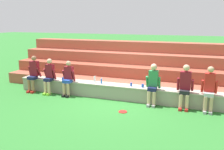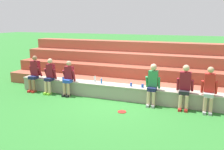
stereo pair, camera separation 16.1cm
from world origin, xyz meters
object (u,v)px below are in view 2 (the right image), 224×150
at_px(person_left_of_center, 50,75).
at_px(frisbee, 122,112).
at_px(person_center, 68,77).
at_px(water_bottle_near_right, 101,81).
at_px(person_right_of_center, 153,83).
at_px(plastic_cup_right_end, 143,86).
at_px(person_far_right, 185,86).
at_px(plastic_cup_middle, 131,85).
at_px(person_far_left, 34,72).
at_px(plastic_cup_left_end, 63,78).
at_px(person_rightmost_edge, 209,89).
at_px(water_bottle_near_left, 95,79).

relative_size(person_left_of_center, frisbee, 5.12).
height_order(person_center, water_bottle_near_right, person_center).
height_order(person_right_of_center, plastic_cup_right_end, person_right_of_center).
bearing_deg(water_bottle_near_right, person_left_of_center, -173.09).
distance_m(person_far_right, plastic_cup_middle, 1.87).
distance_m(water_bottle_near_right, plastic_cup_middle, 1.14).
distance_m(person_far_left, plastic_cup_middle, 4.02).
relative_size(person_far_left, person_center, 1.08).
height_order(person_right_of_center, water_bottle_near_right, person_right_of_center).
height_order(person_right_of_center, plastic_cup_left_end, person_right_of_center).
relative_size(person_far_right, frisbee, 5.38).
distance_m(person_far_left, person_center, 1.59).
distance_m(person_right_of_center, frisbee, 1.45).
bearing_deg(person_rightmost_edge, plastic_cup_middle, 175.04).
bearing_deg(person_right_of_center, person_left_of_center, -179.20).
bearing_deg(person_rightmost_edge, person_far_left, 179.81).
distance_m(person_far_left, frisbee, 4.25).
distance_m(person_far_left, plastic_cup_left_end, 1.26).
bearing_deg(plastic_cup_left_end, person_rightmost_edge, -2.22).
distance_m(person_center, water_bottle_near_right, 1.30).
relative_size(person_far_right, water_bottle_near_left, 5.45).
height_order(plastic_cup_left_end, frisbee, plastic_cup_left_end).
height_order(person_far_left, person_right_of_center, person_far_left).
height_order(person_far_left, water_bottle_near_right, person_far_left).
relative_size(person_right_of_center, water_bottle_near_left, 5.33).
distance_m(person_center, plastic_cup_right_end, 2.85).
bearing_deg(person_far_left, water_bottle_near_left, 6.41).
bearing_deg(person_far_left, person_left_of_center, -4.41).
relative_size(water_bottle_near_left, water_bottle_near_right, 1.27).
bearing_deg(person_right_of_center, person_far_right, 0.28).
distance_m(water_bottle_near_left, plastic_cup_right_end, 1.88).
distance_m(water_bottle_near_left, water_bottle_near_right, 0.32).
xyz_separation_m(person_left_of_center, person_rightmost_edge, (5.81, 0.04, 0.03)).
relative_size(person_rightmost_edge, frisbee, 5.35).
bearing_deg(person_rightmost_edge, plastic_cup_left_end, 177.78).
height_order(person_left_of_center, frisbee, person_left_of_center).
distance_m(person_left_of_center, person_far_right, 5.09).
xyz_separation_m(plastic_cup_left_end, plastic_cup_right_end, (3.20, 0.01, 0.01)).
xyz_separation_m(person_left_of_center, person_far_right, (5.09, 0.06, 0.05)).
relative_size(person_left_of_center, plastic_cup_left_end, 13.08).
height_order(water_bottle_near_left, plastic_cup_right_end, water_bottle_near_left).
height_order(person_far_left, frisbee, person_far_left).
xyz_separation_m(person_far_left, person_right_of_center, (4.82, -0.00, -0.00)).
height_order(water_bottle_near_right, plastic_cup_right_end, water_bottle_near_right).
relative_size(water_bottle_near_left, plastic_cup_middle, 2.14).
height_order(person_center, plastic_cup_left_end, person_center).
relative_size(plastic_cup_right_end, frisbee, 0.44).
bearing_deg(person_far_left, plastic_cup_middle, 2.88).
bearing_deg(person_right_of_center, person_center, -179.39).
xyz_separation_m(person_center, water_bottle_near_right, (1.27, 0.23, -0.08)).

